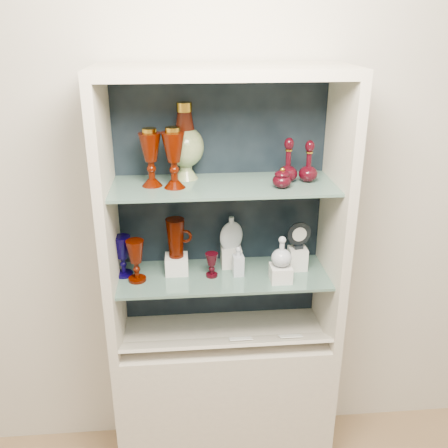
{
  "coord_description": "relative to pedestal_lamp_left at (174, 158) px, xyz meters",
  "views": [
    {
      "loc": [
        -0.17,
        -0.41,
        2.1
      ],
      "look_at": [
        0.0,
        1.53,
        1.3
      ],
      "focal_mm": 40.0,
      "sensor_mm": 36.0,
      "label": 1
    }
  ],
  "objects": [
    {
      "name": "wall_back",
      "position": [
        0.2,
        0.23,
        -0.19
      ],
      "size": [
        3.5,
        0.02,
        2.8
      ],
      "primitive_type": "cube",
      "color": "silver",
      "rests_on": "ground"
    },
    {
      "name": "cabinet_base",
      "position": [
        0.2,
        0.01,
        -1.22
      ],
      "size": [
        1.0,
        0.4,
        0.75
      ],
      "primitive_type": "cube",
      "color": "beige",
      "rests_on": "ground"
    },
    {
      "name": "cabinet_back_panel",
      "position": [
        0.2,
        0.2,
        -0.27
      ],
      "size": [
        0.98,
        0.02,
        1.15
      ],
      "primitive_type": "cube",
      "color": "black",
      "rests_on": "cabinet_base"
    },
    {
      "name": "cabinet_side_left",
      "position": [
        -0.28,
        0.01,
        -0.27
      ],
      "size": [
        0.04,
        0.4,
        1.15
      ],
      "primitive_type": "cube",
      "color": "beige",
      "rests_on": "cabinet_base"
    },
    {
      "name": "cabinet_side_right",
      "position": [
        0.68,
        0.01,
        -0.27
      ],
      "size": [
        0.04,
        0.4,
        1.15
      ],
      "primitive_type": "cube",
      "color": "beige",
      "rests_on": "cabinet_base"
    },
    {
      "name": "cabinet_top_cap",
      "position": [
        0.2,
        0.01,
        0.33
      ],
      "size": [
        1.0,
        0.4,
        0.04
      ],
      "primitive_type": "cube",
      "color": "beige",
      "rests_on": "cabinet_side_left"
    },
    {
      "name": "shelf_lower",
      "position": [
        0.2,
        0.03,
        -0.55
      ],
      "size": [
        0.92,
        0.34,
        0.01
      ],
      "primitive_type": "cube",
      "color": "slate",
      "rests_on": "cabinet_side_left"
    },
    {
      "name": "shelf_upper",
      "position": [
        0.2,
        0.03,
        -0.13
      ],
      "size": [
        0.92,
        0.34,
        0.01
      ],
      "primitive_type": "cube",
      "color": "slate",
      "rests_on": "cabinet_side_left"
    },
    {
      "name": "label_ledge",
      "position": [
        0.2,
        -0.1,
        -0.81
      ],
      "size": [
        0.92,
        0.17,
        0.09
      ],
      "primitive_type": "cube",
      "rotation": [
        -0.44,
        0.0,
        0.0
      ],
      "color": "beige",
      "rests_on": "cabinet_base"
    },
    {
      "name": "label_card_0",
      "position": [
        0.49,
        -0.1,
        -0.8
      ],
      "size": [
        0.1,
        0.06,
        0.03
      ],
      "primitive_type": "cube",
      "rotation": [
        -0.44,
        0.0,
        0.0
      ],
      "color": "white",
      "rests_on": "label_ledge"
    },
    {
      "name": "label_card_1",
      "position": [
        0.26,
        -0.1,
        -0.8
      ],
      "size": [
        0.1,
        0.06,
        0.03
      ],
      "primitive_type": "cube",
      "rotation": [
        -0.44,
        0.0,
        0.0
      ],
      "color": "white",
      "rests_on": "label_ledge"
    },
    {
      "name": "pedestal_lamp_left",
      "position": [
        0.0,
        0.0,
        0.0
      ],
      "size": [
        0.11,
        0.11,
        0.24
      ],
      "primitive_type": null,
      "rotation": [
        0.0,
        0.0,
        0.26
      ],
      "color": "#440C00",
      "rests_on": "shelf_upper"
    },
    {
      "name": "pedestal_lamp_right",
      "position": [
        -0.09,
        0.03,
        -0.0
      ],
      "size": [
        0.12,
        0.12,
        0.24
      ],
      "primitive_type": null,
      "rotation": [
        0.0,
        0.0,
        0.35
      ],
      "color": "#440C00",
      "rests_on": "shelf_upper"
    },
    {
      "name": "enamel_urn",
      "position": [
        0.05,
        0.12,
        0.04
      ],
      "size": [
        0.18,
        0.18,
        0.32
      ],
      "primitive_type": null,
      "rotation": [
        0.0,
        0.0,
        -0.16
      ],
      "color": "#0E4A15",
      "rests_on": "shelf_upper"
    },
    {
      "name": "ruby_decanter_a",
      "position": [
        0.47,
        0.03,
        -0.02
      ],
      "size": [
        0.09,
        0.09,
        0.21
      ],
      "primitive_type": null,
      "rotation": [
        0.0,
        0.0,
        0.05
      ],
      "color": "#39070F",
      "rests_on": "shelf_upper"
    },
    {
      "name": "ruby_decanter_b",
      "position": [
        0.55,
        0.03,
        -0.03
      ],
      "size": [
        0.1,
        0.1,
        0.19
      ],
      "primitive_type": null,
      "rotation": [
        0.0,
        0.0,
        -0.26
      ],
      "color": "#39070F",
      "rests_on": "shelf_upper"
    },
    {
      "name": "lidded_bowl",
      "position": [
        0.43,
        -0.04,
        -0.08
      ],
      "size": [
        0.1,
        0.1,
        0.09
      ],
      "primitive_type": null,
      "rotation": [
        0.0,
        0.0,
        -0.34
      ],
      "color": "#39070F",
      "rests_on": "shelf_upper"
    },
    {
      "name": "cobalt_goblet",
      "position": [
        -0.24,
        0.06,
        -0.45
      ],
      "size": [
        0.09,
        0.09,
        0.19
      ],
      "primitive_type": null,
      "rotation": [
        0.0,
        0.0,
        -0.13
      ],
      "color": "#09013A",
      "rests_on": "shelf_lower"
    },
    {
      "name": "ruby_goblet_tall",
      "position": [
        -0.18,
        0.0,
        -0.45
      ],
      "size": [
        0.1,
        0.1,
        0.19
      ],
      "primitive_type": null,
      "rotation": [
        0.0,
        0.0,
        0.43
      ],
      "color": "#440C00",
      "rests_on": "shelf_lower"
    },
    {
      "name": "ruby_goblet_small",
      "position": [
        0.15,
        0.01,
        -0.49
      ],
      "size": [
        0.07,
        0.07,
        0.11
      ],
      "primitive_type": null,
      "rotation": [
        0.0,
        0.0,
        0.23
      ],
      "color": "#39070F",
      "rests_on": "shelf_lower"
    },
    {
      "name": "riser_ruby_pitcher",
      "position": [
        -0.01,
        0.06,
        -0.5
      ],
      "size": [
        0.1,
        0.1,
        0.08
      ],
      "primitive_type": "cube",
      "color": "silver",
      "rests_on": "shelf_lower"
    },
    {
      "name": "ruby_pitcher",
      "position": [
        -0.01,
        0.06,
        -0.37
      ],
      "size": [
        0.14,
        0.1,
        0.18
      ],
      "primitive_type": null,
      "rotation": [
        0.0,
        0.0,
        -0.14
      ],
      "color": "#440C00",
      "rests_on": "riser_ruby_pitcher"
    },
    {
      "name": "clear_square_bottle",
      "position": [
        0.26,
        0.02,
        -0.47
      ],
      "size": [
        0.05,
        0.05,
        0.14
      ],
      "primitive_type": null,
      "rotation": [
        0.0,
        0.0,
        0.07
      ],
      "color": "#AFB8C8",
      "rests_on": "shelf_lower"
    },
    {
      "name": "riser_flat_flask",
      "position": [
        0.24,
        0.11,
        -0.5
      ],
      "size": [
        0.09,
        0.09,
        0.09
      ],
      "primitive_type": "cube",
      "color": "silver",
      "rests_on": "shelf_lower"
    },
    {
      "name": "flat_flask",
      "position": [
        0.24,
        0.11,
        -0.37
      ],
      "size": [
        0.12,
        0.08,
        0.16
      ],
      "primitive_type": null,
      "rotation": [
        0.0,
        0.0,
        0.31
      ],
      "color": "#AEBBC2",
      "rests_on": "riser_flat_flask"
    },
    {
      "name": "riser_clear_round_decanter",
      "position": [
        0.44,
        -0.05,
        -0.51
      ],
      "size": [
        0.09,
        0.09,
        0.07
      ],
      "primitive_type": "cube",
      "color": "silver",
      "rests_on": "shelf_lower"
    },
    {
      "name": "clear_round_decanter",
      "position": [
        0.44,
        -0.05,
        -0.41
      ],
      "size": [
        0.12,
        0.12,
        0.13
      ],
      "primitive_type": null,
      "rotation": [
        0.0,
        0.0,
        0.41
      ],
      "color": "#AFB8C8",
      "rests_on": "riser_clear_round_decanter"
    },
    {
      "name": "riser_cameo_medallion",
      "position": [
        0.54,
        0.06,
        -0.49
      ],
      "size": [
        0.08,
        0.08,
        0.1
      ],
      "primitive_type": "cube",
      "color": "silver",
      "rests_on": "shelf_lower"
    },
    {
      "name": "cameo_medallion",
      "position": [
        0.54,
        0.06,
        -0.38
      ],
      "size": [
        0.11,
        0.05,
        0.13
      ],
      "primitive_type": null,
      "rotation": [
        0.0,
        0.0,
        0.13
      ],
      "color": "black",
      "rests_on": "riser_cameo_medallion"
    }
  ]
}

